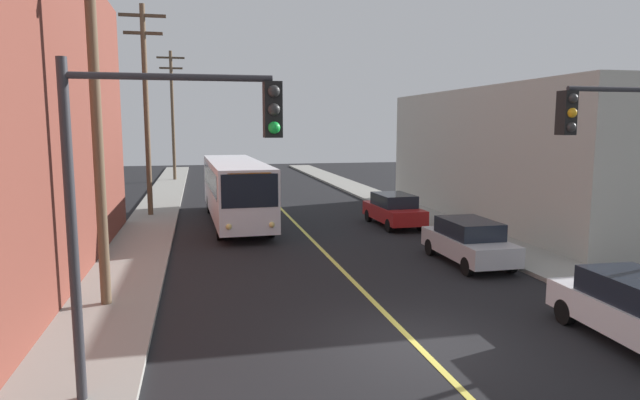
{
  "coord_description": "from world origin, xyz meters",
  "views": [
    {
      "loc": [
        -4.77,
        -11.4,
        5.02
      ],
      "look_at": [
        0.0,
        10.21,
        2.0
      ],
      "focal_mm": 30.77,
      "sensor_mm": 36.0,
      "label": 1
    }
  ],
  "objects": [
    {
      "name": "ground_plane",
      "position": [
        0.0,
        0.0,
        0.0
      ],
      "size": [
        120.0,
        120.0,
        0.0
      ],
      "primitive_type": "plane",
      "color": "black"
    },
    {
      "name": "sidewalk_left",
      "position": [
        -7.25,
        10.0,
        0.07
      ],
      "size": [
        2.5,
        90.0,
        0.15
      ],
      "primitive_type": "cube",
      "color": "gray",
      "rests_on": "ground"
    },
    {
      "name": "sidewalk_right",
      "position": [
        7.25,
        10.0,
        0.07
      ],
      "size": [
        2.5,
        90.0,
        0.15
      ],
      "primitive_type": "cube",
      "color": "gray",
      "rests_on": "ground"
    },
    {
      "name": "lane_stripe_center",
      "position": [
        0.0,
        15.0,
        0.01
      ],
      "size": [
        0.16,
        60.0,
        0.01
      ],
      "primitive_type": "cube",
      "color": "#D8CC4C",
      "rests_on": "ground"
    },
    {
      "name": "building_right_warehouse",
      "position": [
        14.49,
        14.64,
        3.44
      ],
      "size": [
        12.0,
        19.37,
        6.88
      ],
      "color": "#B2B2A8",
      "rests_on": "ground"
    },
    {
      "name": "city_bus",
      "position": [
        -2.99,
        17.0,
        1.82
      ],
      "size": [
        2.98,
        12.23,
        3.2
      ],
      "color": "silver",
      "rests_on": "ground"
    },
    {
      "name": "parked_car_white",
      "position": [
        4.96,
        -1.18,
        0.84
      ],
      "size": [
        1.93,
        4.45,
        1.62
      ],
      "color": "silver",
      "rests_on": "ground"
    },
    {
      "name": "parked_car_silver",
      "position": [
        4.73,
        6.54,
        0.84
      ],
      "size": [
        1.84,
        4.41,
        1.62
      ],
      "color": "#B7B7BC",
      "rests_on": "ground"
    },
    {
      "name": "parked_car_red",
      "position": [
        4.69,
        14.3,
        0.84
      ],
      "size": [
        1.93,
        4.45,
        1.62
      ],
      "color": "maroon",
      "rests_on": "ground"
    },
    {
      "name": "utility_pole_near",
      "position": [
        -7.39,
        4.13,
        5.61
      ],
      "size": [
        2.4,
        0.28,
        9.92
      ],
      "color": "brown",
      "rests_on": "sidewalk_left"
    },
    {
      "name": "utility_pole_mid",
      "position": [
        -7.46,
        19.7,
        6.27
      ],
      "size": [
        2.4,
        0.28,
        11.19
      ],
      "color": "brown",
      "rests_on": "sidewalk_left"
    },
    {
      "name": "utility_pole_far",
      "position": [
        -6.96,
        39.77,
        6.36
      ],
      "size": [
        2.4,
        0.28,
        11.37
      ],
      "color": "brown",
      "rests_on": "sidewalk_left"
    },
    {
      "name": "traffic_signal_left_corner",
      "position": [
        -5.41,
        -1.44,
        4.3
      ],
      "size": [
        3.75,
        0.48,
        6.0
      ],
      "color": "#2D2D33",
      "rests_on": "sidewalk_left"
    },
    {
      "name": "traffic_signal_right_corner",
      "position": [
        5.41,
        -0.28,
        4.3
      ],
      "size": [
        3.75,
        0.48,
        6.0
      ],
      "color": "#2D2D33",
      "rests_on": "sidewalk_right"
    }
  ]
}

